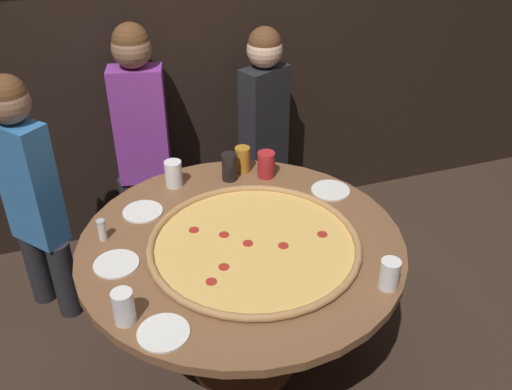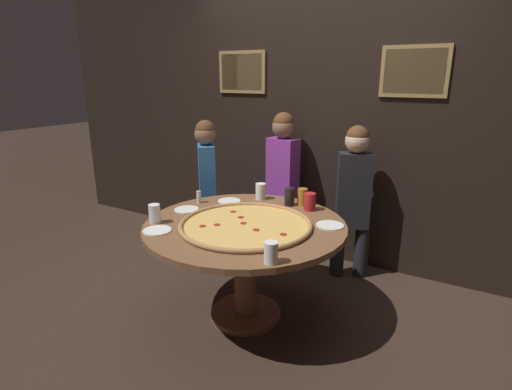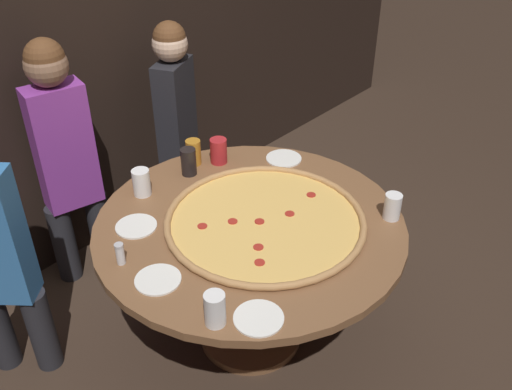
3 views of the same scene
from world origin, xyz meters
name	(u,v)px [view 3 (image 3 of 3)]	position (x,y,z in m)	size (l,w,h in m)	color
ground_plane	(251,335)	(0.00, 0.00, 0.00)	(24.00, 24.00, 0.00)	#38281E
back_wall	(64,35)	(0.00, 1.30, 1.30)	(6.40, 0.08, 2.60)	black
dining_table	(250,248)	(0.00, 0.00, 0.59)	(1.40, 1.40, 0.74)	brown
giant_pizza	(265,220)	(0.04, -0.06, 0.75)	(0.91, 0.91, 0.03)	#EAB75B
drink_cup_near_right	(392,206)	(0.45, -0.46, 0.80)	(0.08, 0.08, 0.12)	white
drink_cup_beside_pizza	(189,162)	(0.10, 0.50, 0.81)	(0.08, 0.08, 0.14)	black
drink_cup_front_edge	(141,182)	(-0.18, 0.54, 0.81)	(0.08, 0.08, 0.13)	white
drink_cup_far_right	(193,152)	(0.19, 0.56, 0.81)	(0.08, 0.08, 0.13)	#BC7A23
drink_cup_far_left	(219,151)	(0.28, 0.47, 0.81)	(0.09, 0.09, 0.13)	#B22328
drink_cup_by_shaker	(215,309)	(-0.54, -0.32, 0.81)	(0.08, 0.08, 0.13)	white
white_plate_left_side	(136,226)	(-0.36, 0.35, 0.74)	(0.18, 0.18, 0.01)	white
white_plate_far_back	(158,280)	(-0.53, 0.01, 0.74)	(0.18, 0.18, 0.01)	white
white_plate_right_side	(284,158)	(0.53, 0.24, 0.74)	(0.19, 0.19, 0.01)	white
white_plate_beside_cup	(259,318)	(-0.42, -0.42, 0.74)	(0.19, 0.19, 0.01)	white
condiment_shaker	(120,254)	(-0.56, 0.20, 0.79)	(0.04, 0.04, 0.10)	silver
diner_far_right	(65,152)	(-0.25, 1.08, 0.80)	(0.37, 0.22, 1.40)	#232328
diner_far_left	(176,118)	(0.46, 1.01, 0.76)	(0.35, 0.25, 1.33)	#232328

